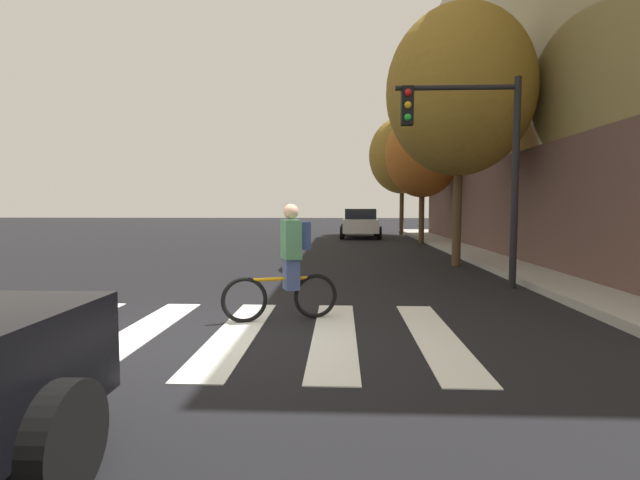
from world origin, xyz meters
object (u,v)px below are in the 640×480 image
cyclist (289,263)px  street_tree_mid (422,155)px  sedan_mid (360,223)px  street_tree_near (460,91)px  fire_hydrant (531,244)px  traffic_light_near (474,146)px  street_tree_far (402,155)px

cyclist → street_tree_mid: (4.31, 14.29, 3.06)m
sedan_mid → street_tree_near: size_ratio=0.63×
sedan_mid → fire_hydrant: (4.71, -10.52, -0.25)m
traffic_light_near → street_tree_mid: 11.51m
street_tree_mid → traffic_light_near: bearing=-94.6°
street_tree_mid → fire_hydrant: bearing=-71.9°
fire_hydrant → street_tree_far: 13.56m
traffic_light_near → street_tree_near: (0.56, 3.59, 1.90)m
traffic_light_near → fire_hydrant: bearing=57.4°
sedan_mid → street_tree_mid: 5.61m
fire_hydrant → sedan_mid: bearing=114.1°
sedan_mid → street_tree_far: 5.00m
cyclist → fire_hydrant: (6.47, 7.68, -0.31)m
traffic_light_near → street_tree_near: bearing=81.1°
street_tree_mid → street_tree_far: (-0.09, 6.15, 0.62)m
cyclist → sedan_mid: bearing=84.5°
street_tree_near → street_tree_mid: bearing=87.4°
cyclist → traffic_light_near: 4.88m
sedan_mid → street_tree_mid: (2.54, -3.91, 3.12)m
cyclist → traffic_light_near: bearing=40.2°
cyclist → fire_hydrant: size_ratio=2.17×
fire_hydrant → cyclist: bearing=-130.1°
street_tree_mid → cyclist: bearing=-106.8°
sedan_mid → street_tree_near: (2.19, -11.75, 3.98)m
sedan_mid → street_tree_near: 12.60m
sedan_mid → traffic_light_near: bearing=-83.9°
sedan_mid → street_tree_mid: bearing=-57.0°
street_tree_near → street_tree_far: size_ratio=1.05×
street_tree_mid → sedan_mid: bearing=123.0°
sedan_mid → fire_hydrant: bearing=-65.9°
traffic_light_near → street_tree_near: street_tree_near is taller
cyclist → street_tree_near: (3.96, 6.45, 3.92)m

